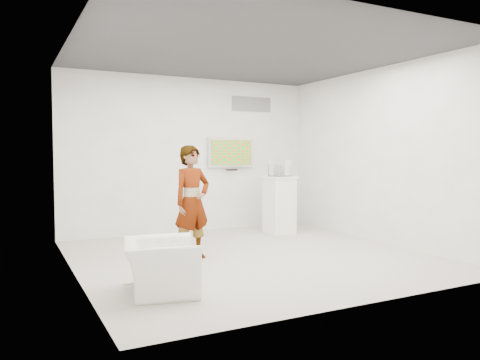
{
  "coord_description": "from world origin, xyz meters",
  "views": [
    {
      "loc": [
        -3.27,
        -6.09,
        1.54
      ],
      "look_at": [
        0.12,
        0.6,
        1.11
      ],
      "focal_mm": 35.0,
      "sensor_mm": 36.0,
      "label": 1
    }
  ],
  "objects": [
    {
      "name": "room",
      "position": [
        0.0,
        0.0,
        1.5
      ],
      "size": [
        5.01,
        5.01,
        3.0
      ],
      "color": "#ACA79E",
      "rests_on": "ground"
    },
    {
      "name": "tv",
      "position": [
        0.85,
        2.45,
        1.55
      ],
      "size": [
        1.0,
        0.08,
        0.6
      ],
      "primitive_type": "cube",
      "color": "silver",
      "rests_on": "room"
    },
    {
      "name": "logo_decal",
      "position": [
        1.35,
        2.49,
        2.55
      ],
      "size": [
        0.9,
        0.02,
        0.3
      ],
      "primitive_type": "cube",
      "color": "slate",
      "rests_on": "room"
    },
    {
      "name": "person",
      "position": [
        -0.84,
        0.24,
        0.83
      ],
      "size": [
        0.69,
        0.54,
        1.65
      ],
      "primitive_type": "imported",
      "rotation": [
        0.0,
        0.0,
        0.28
      ],
      "color": "white",
      "rests_on": "room"
    },
    {
      "name": "armchair",
      "position": [
        -1.75,
        -1.16,
        0.29
      ],
      "size": [
        0.96,
        1.04,
        0.58
      ],
      "primitive_type": "imported",
      "rotation": [
        0.0,
        0.0,
        1.34
      ],
      "color": "white",
      "rests_on": "room"
    },
    {
      "name": "pedestal",
      "position": [
        1.45,
        1.54,
        0.55
      ],
      "size": [
        0.54,
        0.54,
        1.1
      ],
      "primitive_type": "cube",
      "rotation": [
        0.0,
        0.0,
        0.01
      ],
      "color": "white",
      "rests_on": "room"
    },
    {
      "name": "floor_uplight",
      "position": [
        1.89,
        2.35,
        0.14
      ],
      "size": [
        0.2,
        0.2,
        0.28
      ],
      "primitive_type": "cylinder",
      "rotation": [
        0.0,
        0.0,
        -0.12
      ],
      "color": "silver",
      "rests_on": "room"
    },
    {
      "name": "vitrine",
      "position": [
        1.45,
        1.54,
        1.25
      ],
      "size": [
        0.38,
        0.38,
        0.31
      ],
      "primitive_type": "cube",
      "rotation": [
        0.0,
        0.0,
        0.25
      ],
      "color": "white",
      "rests_on": "pedestal"
    },
    {
      "name": "console",
      "position": [
        1.45,
        1.54,
        1.21
      ],
      "size": [
        0.07,
        0.17,
        0.22
      ],
      "primitive_type": "cube",
      "rotation": [
        0.0,
        0.0,
        0.15
      ],
      "color": "white",
      "rests_on": "pedestal"
    },
    {
      "name": "wii_remote",
      "position": [
        -0.64,
        0.45,
        1.49
      ],
      "size": [
        0.06,
        0.15,
        0.04
      ],
      "primitive_type": "cube",
      "rotation": [
        0.0,
        0.0,
        0.16
      ],
      "color": "white",
      "rests_on": "person"
    }
  ]
}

